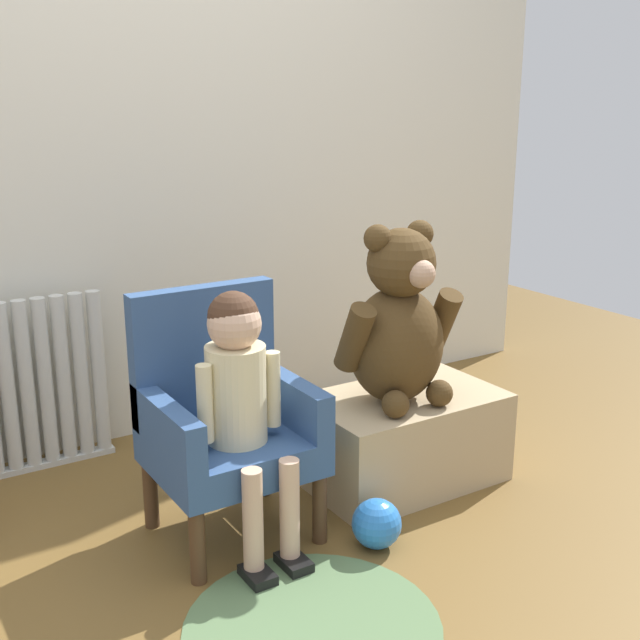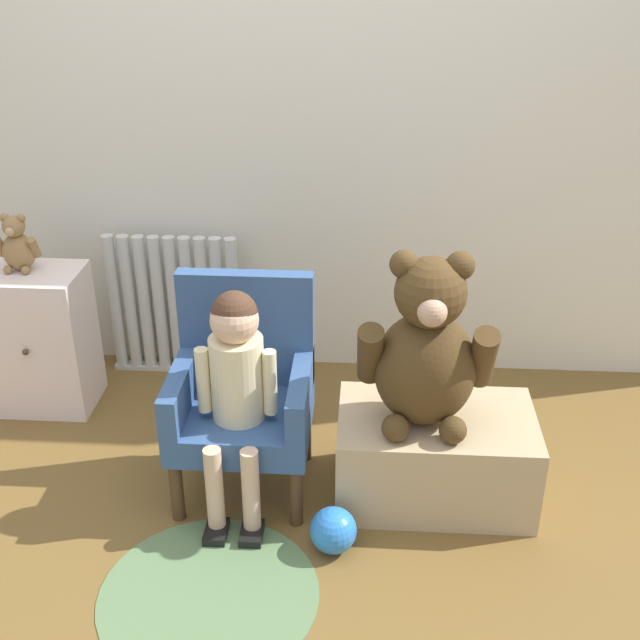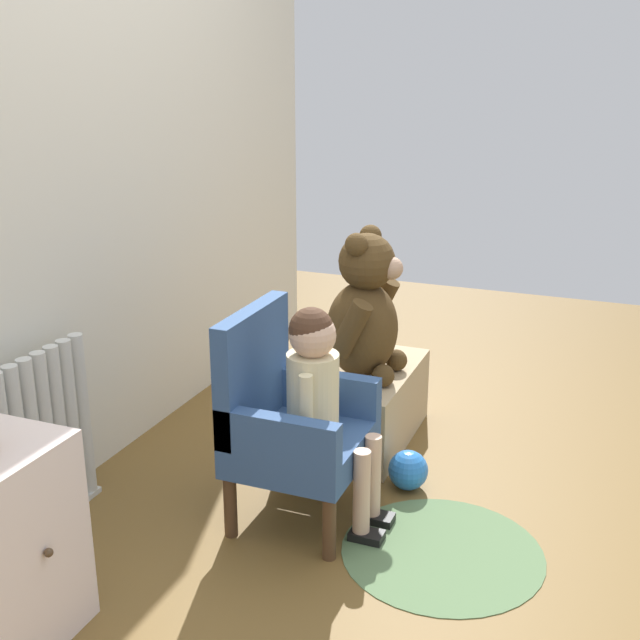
% 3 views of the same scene
% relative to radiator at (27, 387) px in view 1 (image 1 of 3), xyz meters
% --- Properties ---
extents(ground_plane, '(6.00, 6.00, 0.00)m').
position_rel_radiator_xyz_m(ground_plane, '(0.46, -1.18, -0.30)').
color(ground_plane, brown).
extents(back_wall, '(3.80, 0.05, 2.40)m').
position_rel_radiator_xyz_m(back_wall, '(0.46, 0.13, 0.90)').
color(back_wall, silver).
rests_on(back_wall, ground_plane).
extents(radiator, '(0.56, 0.05, 0.61)m').
position_rel_radiator_xyz_m(radiator, '(0.00, 0.00, 0.00)').
color(radiator, silver).
rests_on(radiator, ground_plane).
extents(child_armchair, '(0.45, 0.41, 0.72)m').
position_rel_radiator_xyz_m(child_armchair, '(0.40, -0.71, 0.05)').
color(child_armchair, '#325182').
rests_on(child_armchair, ground_plane).
extents(child_figure, '(0.25, 0.35, 0.75)m').
position_rel_radiator_xyz_m(child_figure, '(0.40, -0.83, 0.19)').
color(child_figure, beige).
rests_on(child_figure, ground_plane).
extents(low_bench, '(0.64, 0.40, 0.31)m').
position_rel_radiator_xyz_m(low_bench, '(1.03, -0.75, -0.15)').
color(low_bench, tan).
rests_on(low_bench, ground_plane).
extents(large_teddy_bear, '(0.42, 0.30, 0.58)m').
position_rel_radiator_xyz_m(large_teddy_bear, '(0.98, -0.78, 0.26)').
color(large_teddy_bear, '#4A3419').
rests_on(large_teddy_bear, low_bench).
extents(floor_rug, '(0.64, 0.64, 0.01)m').
position_rel_radiator_xyz_m(floor_rug, '(0.37, -1.26, -0.30)').
color(floor_rug, '#57764B').
rests_on(floor_rug, ground_plane).
extents(toy_ball, '(0.15, 0.15, 0.15)m').
position_rel_radiator_xyz_m(toy_ball, '(0.71, -1.05, -0.23)').
color(toy_ball, blue).
rests_on(toy_ball, ground_plane).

